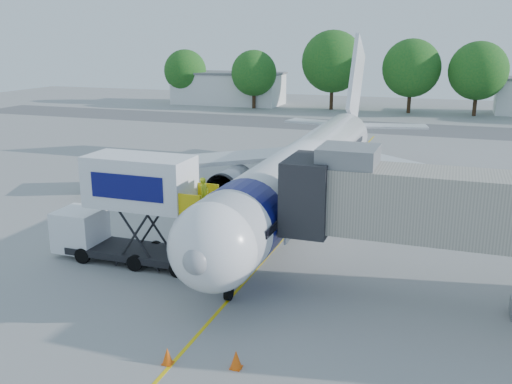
% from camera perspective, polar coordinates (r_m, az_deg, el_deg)
% --- Properties ---
extents(ground, '(160.00, 160.00, 0.00)m').
position_cam_1_polar(ground, '(33.50, 3.35, -3.98)').
color(ground, '#9A9A97').
rests_on(ground, ground).
extents(guidance_line, '(0.15, 70.00, 0.01)m').
position_cam_1_polar(guidance_line, '(33.50, 3.35, -3.97)').
color(guidance_line, yellow).
rests_on(guidance_line, ground).
extents(taxiway_strip, '(120.00, 10.00, 0.01)m').
position_cam_1_polar(taxiway_strip, '(73.79, 12.45, 6.32)').
color(taxiway_strip, '#59595B').
rests_on(taxiway_strip, ground).
extents(aircraft, '(34.17, 37.73, 11.35)m').
position_cam_1_polar(aircraft, '(36.53, 5.21, 2.42)').
color(aircraft, white).
rests_on(aircraft, ground).
extents(jet_bridge, '(13.90, 3.20, 6.60)m').
position_cam_1_polar(jet_bridge, '(24.39, 17.14, -1.34)').
color(jet_bridge, '#ABA392').
rests_on(jet_bridge, ground).
extents(catering_hiloader, '(8.50, 2.44, 5.50)m').
position_cam_1_polar(catering_hiloader, '(28.96, -12.53, -1.70)').
color(catering_hiloader, black).
rests_on(catering_hiloader, ground).
extents(safety_cone_a, '(0.42, 0.42, 0.67)m').
position_cam_1_polar(safety_cone_a, '(20.39, -2.01, -16.41)').
color(safety_cone_a, '#F2580C').
rests_on(safety_cone_a, ground).
extents(safety_cone_b, '(0.39, 0.39, 0.62)m').
position_cam_1_polar(safety_cone_b, '(20.85, -8.85, -15.92)').
color(safety_cone_b, '#F2580C').
rests_on(safety_cone_b, ground).
extents(outbuilding_left, '(18.40, 8.40, 5.30)m').
position_cam_1_polar(outbuilding_left, '(97.93, -2.78, 10.35)').
color(outbuilding_left, silver).
rests_on(outbuilding_left, ground).
extents(tree_a, '(7.08, 7.08, 9.03)m').
position_cam_1_polar(tree_a, '(98.90, -7.09, 11.94)').
color(tree_a, '#382314').
rests_on(tree_a, ground).
extents(tree_b, '(7.13, 7.13, 9.09)m').
position_cam_1_polar(tree_b, '(91.39, -0.22, 11.81)').
color(tree_b, '#382314').
rests_on(tree_b, ground).
extents(tree_c, '(9.49, 9.49, 12.10)m').
position_cam_1_polar(tree_c, '(90.58, 7.68, 12.81)').
color(tree_c, '#382314').
rests_on(tree_c, ground).
extents(tree_d, '(8.50, 8.50, 10.83)m').
position_cam_1_polar(tree_d, '(88.50, 15.28, 11.86)').
color(tree_d, '#382314').
rests_on(tree_d, ground).
extents(tree_e, '(8.24, 8.24, 10.50)m').
position_cam_1_polar(tree_e, '(88.09, 21.34, 11.22)').
color(tree_e, '#382314').
rests_on(tree_e, ground).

